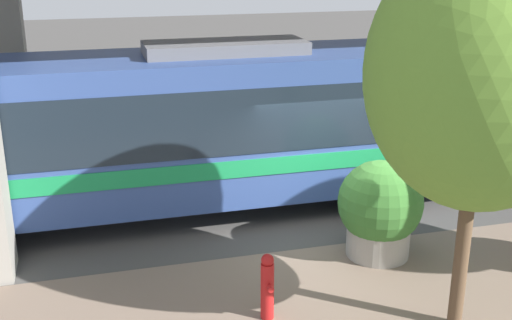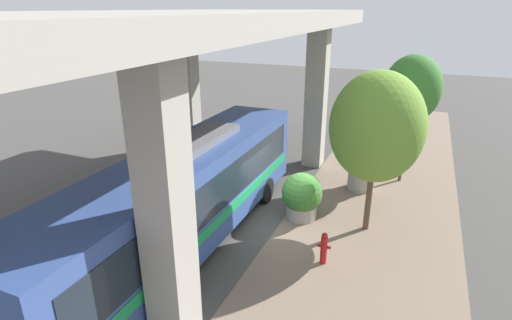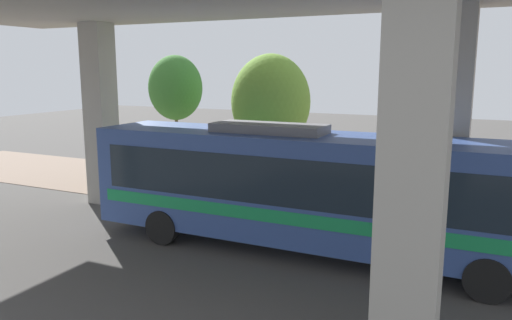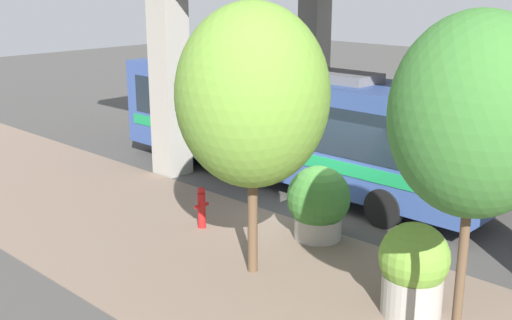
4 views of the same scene
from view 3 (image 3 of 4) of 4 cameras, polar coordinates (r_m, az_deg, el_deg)
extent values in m
plane|color=#474442|center=(16.97, -0.13, -6.64)|extent=(80.00, 80.00, 0.00)
cube|color=#7A6656|center=(19.61, 3.65, -4.28)|extent=(6.00, 40.00, 0.02)
cube|color=#9E998E|center=(19.31, -17.30, 4.95)|extent=(0.90, 0.90, 6.59)
cube|color=#9E998E|center=(14.27, 21.45, 2.95)|extent=(0.90, 0.90, 6.59)
cube|color=#9E998E|center=(7.40, 17.47, -3.10)|extent=(0.90, 0.90, 6.59)
cube|color=#334C8C|center=(13.44, 6.39, -3.08)|extent=(2.46, 12.55, 2.80)
cube|color=#19232D|center=(13.36, 6.41, -1.68)|extent=(2.50, 11.55, 1.23)
cube|color=#198C4C|center=(13.58, 6.34, -5.38)|extent=(2.50, 11.92, 0.34)
cube|color=slate|center=(13.62, 1.51, 3.67)|extent=(1.23, 3.14, 0.24)
cylinder|color=black|center=(14.24, 25.04, -8.90)|extent=(0.28, 1.00, 1.00)
cylinder|color=black|center=(12.08, 24.91, -12.30)|extent=(0.28, 1.00, 1.00)
cylinder|color=black|center=(16.48, -5.96, -5.40)|extent=(0.28, 1.00, 1.00)
cylinder|color=black|center=(14.65, -10.66, -7.54)|extent=(0.28, 1.00, 1.00)
cylinder|color=#B21919|center=(17.98, 8.07, -4.25)|extent=(0.20, 0.20, 0.91)
sphere|color=#B21919|center=(17.86, 8.11, -2.66)|extent=(0.19, 0.19, 0.19)
cylinder|color=#B21919|center=(18.08, 8.22, -3.73)|extent=(0.12, 0.09, 0.09)
cylinder|color=#B21919|center=(17.81, 7.94, -3.94)|extent=(0.12, 0.09, 0.09)
cylinder|color=#9E998E|center=(17.60, -1.07, -4.97)|extent=(1.11, 1.11, 0.61)
sphere|color=#38722D|center=(17.43, -1.07, -2.71)|extent=(1.49, 1.49, 1.49)
sphere|color=#BF334C|center=(17.42, -1.60, -3.58)|extent=(0.39, 0.39, 0.39)
cylinder|color=#9E998E|center=(20.59, -7.64, -2.58)|extent=(1.10, 1.10, 0.77)
sphere|color=olive|center=(20.44, -7.69, -0.57)|extent=(1.28, 1.28, 1.28)
sphere|color=#BF334C|center=(20.43, -8.15, -1.15)|extent=(0.38, 0.38, 0.38)
cylinder|color=brown|center=(22.43, -9.01, 1.94)|extent=(0.14, 0.14, 3.45)
ellipsoid|color=#38722D|center=(22.21, -9.19, 8.15)|extent=(2.34, 2.34, 2.81)
cylinder|color=brown|center=(19.47, 1.66, -0.16)|extent=(0.21, 0.21, 2.82)
ellipsoid|color=olive|center=(19.18, 1.70, 6.66)|extent=(3.03, 3.03, 3.64)
camera|label=1|loc=(24.74, 19.25, 10.56)|focal=45.00mm
camera|label=2|loc=(19.59, 41.95, 14.66)|focal=28.00mm
camera|label=4|loc=(30.98, -6.33, 12.06)|focal=45.00mm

